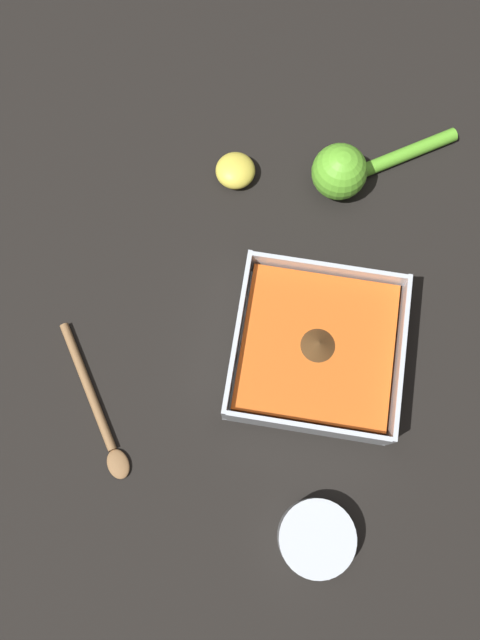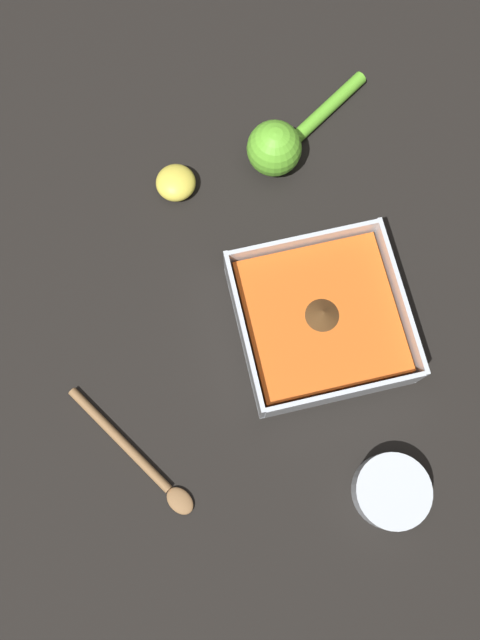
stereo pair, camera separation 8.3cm
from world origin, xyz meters
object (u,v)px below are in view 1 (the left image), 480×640
object	(u,v)px
square_dish	(316,350)
wooden_spoon	(96,408)
lemon_squeezer	(347,170)
spice_bowl	(316,538)
lemon_half	(235,171)

from	to	relation	value
square_dish	wooden_spoon	xyz separation A→B (m)	(0.12, -0.28, -0.02)
lemon_squeezer	wooden_spoon	distance (m)	0.48
spice_bowl	lemon_squeezer	bearing A→B (deg)	-177.54
spice_bowl	wooden_spoon	xyz separation A→B (m)	(-0.12, -0.31, -0.01)
square_dish	wooden_spoon	bearing A→B (deg)	-66.53
spice_bowl	lemon_squeezer	xyz separation A→B (m)	(-0.50, -0.02, 0.02)
lemon_squeezer	wooden_spoon	xyz separation A→B (m)	(0.39, -0.29, -0.03)
lemon_squeezer	spice_bowl	bearing A→B (deg)	59.82
spice_bowl	lemon_half	size ratio (longest dim) A/B	1.64
spice_bowl	lemon_half	xyz separation A→B (m)	(-0.49, -0.18, -0.00)
square_dish	lemon_squeezer	xyz separation A→B (m)	(-0.27, 0.01, 0.01)
spice_bowl	lemon_squeezer	world-z (taller)	lemon_squeezer
spice_bowl	square_dish	bearing A→B (deg)	-172.29
square_dish	lemon_half	bearing A→B (deg)	-149.23
lemon_squeezer	lemon_half	size ratio (longest dim) A/B	3.61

